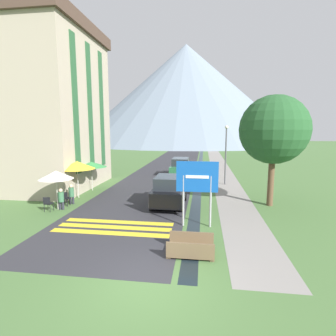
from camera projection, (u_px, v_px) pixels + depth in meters
ground_plane at (188, 173)px, 27.50m from camera, size 160.00×160.00×0.00m
road at (175, 161)px, 37.64m from camera, size 6.40×60.00×0.01m
footpath at (218, 162)px, 36.82m from camera, size 2.20×60.00×0.01m
drainage_channel at (200, 162)px, 37.14m from camera, size 0.60×60.00×0.00m
crosswalk_marking at (114, 227)px, 12.34m from camera, size 5.44×1.84×0.01m
mountain_distant at (186, 94)px, 88.00m from camera, size 73.25×73.25×32.18m
hotel_building at (59, 102)px, 19.94m from camera, size 5.39×8.81×12.34m
road_sign at (197, 183)px, 12.18m from camera, size 1.94×0.11×3.11m
footbridge at (191, 248)px, 9.67m from camera, size 1.70×1.10×0.65m
parked_car_near at (169, 191)px, 15.75m from camera, size 1.93×3.83×1.82m
parked_car_far at (181, 167)px, 25.40m from camera, size 1.87×4.20×1.82m
cafe_chair_nearest at (48, 203)px, 14.60m from camera, size 0.40×0.40×0.85m
cafe_chair_near_left at (65, 197)px, 15.80m from camera, size 0.40×0.40×0.85m
cafe_chair_near_right at (65, 198)px, 15.67m from camera, size 0.40×0.40×0.85m
cafe_umbrella_front_white at (56, 175)px, 14.81m from camera, size 1.90×1.90×2.25m
cafe_umbrella_middle_yellow at (77, 165)px, 17.29m from camera, size 2.33×2.33×2.48m
cafe_umbrella_rear_green at (91, 164)px, 19.45m from camera, size 2.23×2.23×2.17m
person_seated_near at (61, 198)px, 14.97m from camera, size 0.32×0.32×1.24m
person_seated_far at (71, 193)px, 16.12m from camera, size 0.32×0.32×1.23m
streetlamp at (226, 150)px, 21.45m from camera, size 0.28×0.28×4.88m
tree_by_path at (274, 130)px, 15.21m from camera, size 4.00×4.00×6.55m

